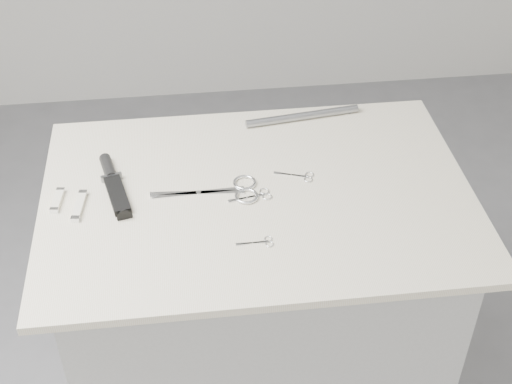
{
  "coord_description": "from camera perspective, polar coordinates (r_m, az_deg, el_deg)",
  "views": [
    {
      "loc": [
        -0.16,
        -1.28,
        1.96
      ],
      "look_at": [
        -0.0,
        0.0,
        0.92
      ],
      "focal_mm": 50.0,
      "sensor_mm": 36.0,
      "label": 1
    }
  ],
  "objects": [
    {
      "name": "pocket_knife_a",
      "position": [
        1.66,
        -13.96,
        -1.06
      ],
      "size": [
        0.03,
        0.11,
        0.01
      ],
      "rotation": [
        0.0,
        0.0,
        1.45
      ],
      "color": "#EDE7CF",
      "rests_on": "display_board"
    },
    {
      "name": "embroidery_scissors_a",
      "position": [
        1.64,
        0.06,
        -0.31
      ],
      "size": [
        0.1,
        0.05,
        0.0
      ],
      "rotation": [
        0.0,
        0.0,
        0.18
      ],
      "color": "silver",
      "rests_on": "display_board"
    },
    {
      "name": "display_board",
      "position": [
        1.66,
        0.13,
        -0.32
      ],
      "size": [
        1.0,
        0.7,
        0.02
      ],
      "primitive_type": "cube",
      "color": "beige",
      "rests_on": "plinth"
    },
    {
      "name": "tiny_scissors",
      "position": [
        1.52,
        0.32,
        -4.05
      ],
      "size": [
        0.08,
        0.04,
        0.0
      ],
      "rotation": [
        0.0,
        0.0,
        0.02
      ],
      "color": "silver",
      "rests_on": "display_board"
    },
    {
      "name": "pocket_knife_b",
      "position": [
        1.69,
        -15.59,
        -0.65
      ],
      "size": [
        0.03,
        0.08,
        0.01
      ],
      "rotation": [
        0.0,
        0.0,
        1.45
      ],
      "color": "#EDE7CF",
      "rests_on": "display_board"
    },
    {
      "name": "embroidery_scissors_b",
      "position": [
        1.7,
        3.56,
        1.28
      ],
      "size": [
        0.1,
        0.05,
        0.0
      ],
      "rotation": [
        0.0,
        0.0,
        -0.32
      ],
      "color": "silver",
      "rests_on": "display_board"
    },
    {
      "name": "sheathed_knife",
      "position": [
        1.71,
        -11.37,
        0.78
      ],
      "size": [
        0.08,
        0.22,
        0.03
      ],
      "rotation": [
        0.0,
        0.0,
        1.8
      ],
      "color": "black",
      "rests_on": "display_board"
    },
    {
      "name": "metal_rail",
      "position": [
        1.9,
        3.74,
        6.08
      ],
      "size": [
        0.31,
        0.06,
        0.02
      ],
      "primitive_type": "cylinder",
      "rotation": [
        0.0,
        1.57,
        0.13
      ],
      "color": "gray",
      "rests_on": "display_board"
    },
    {
      "name": "plinth",
      "position": [
        1.98,
        0.11,
        -10.67
      ],
      "size": [
        0.9,
        0.6,
        0.9
      ],
      "primitive_type": "cube",
      "color": "#B3B3B1",
      "rests_on": "ground"
    },
    {
      "name": "large_shears",
      "position": [
        1.66,
        -2.19,
        0.12
      ],
      "size": [
        0.24,
        0.11,
        0.01
      ],
      "rotation": [
        0.0,
        0.0,
        -0.02
      ],
      "color": "silver",
      "rests_on": "display_board"
    }
  ]
}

